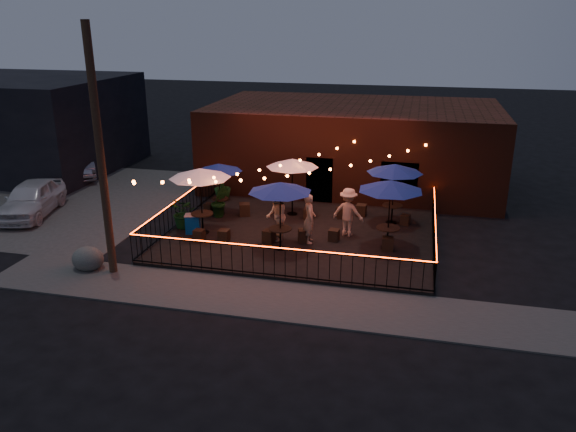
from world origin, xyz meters
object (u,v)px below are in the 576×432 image
cafe_table_4 (391,186)px  cafe_table_5 (395,169)px  utility_pole (100,155)px  cafe_table_1 (219,168)px  cooler (193,224)px  cafe_table_3 (292,164)px  cafe_table_2 (280,188)px  boulder (88,259)px  cafe_table_0 (200,174)px

cafe_table_4 → cafe_table_5: (0.00, 2.72, -0.08)m
utility_pole → cafe_table_1: size_ratio=3.36×
cafe_table_1 → cooler: size_ratio=3.11×
cafe_table_3 → cafe_table_4: size_ratio=0.84×
cafe_table_2 → cooler: cafe_table_2 is taller
cafe_table_4 → boulder: (-9.70, -3.85, -2.09)m
cafe_table_0 → cafe_table_2: bearing=-14.2°
cafe_table_0 → boulder: cafe_table_0 is taller
cafe_table_4 → cafe_table_1: bearing=163.0°
cafe_table_0 → boulder: 5.05m
cafe_table_3 → utility_pole: bearing=-124.3°
cafe_table_3 → cafe_table_2: bearing=-83.6°
cafe_table_2 → cafe_table_4: bearing=14.0°
cafe_table_1 → cooler: 2.92m
cafe_table_1 → boulder: bearing=-112.7°
cafe_table_0 → cafe_table_3: bearing=45.5°
cafe_table_3 → cafe_table_5: (4.18, -0.12, 0.05)m
cafe_table_1 → cafe_table_2: 4.64m
utility_pole → cafe_table_2: bearing=30.4°
cafe_table_0 → cafe_table_2: (3.31, -0.84, -0.08)m
utility_pole → boulder: bearing=178.2°
cafe_table_3 → boulder: bearing=-129.5°
cafe_table_4 → cooler: cafe_table_4 is taller
utility_pole → cafe_table_4: size_ratio=2.72×
utility_pole → cafe_table_2: utility_pole is taller
cafe_table_3 → cafe_table_4: (4.18, -2.84, 0.13)m
cooler → cafe_table_2: bearing=-24.9°
cafe_table_2 → cafe_table_5: 5.24m
cafe_table_0 → cafe_table_5: cafe_table_0 is taller
cafe_table_0 → cafe_table_4: size_ratio=1.04×
boulder → cafe_table_1: bearing=67.3°
utility_pole → cafe_table_5: bearing=37.0°
utility_pole → boulder: size_ratio=8.12×
utility_pole → cafe_table_3: 8.31m
cooler → cafe_table_0: bearing=6.7°
boulder → cafe_table_2: bearing=26.1°
utility_pole → cafe_table_1: bearing=75.2°
cafe_table_3 → cafe_table_4: 5.05m
cafe_table_5 → cooler: cafe_table_5 is taller
utility_pole → cooler: size_ratio=10.44×
cooler → boulder: (-2.29, -3.62, -0.15)m
cafe_table_1 → cafe_table_4: 7.50m
cafe_table_1 → boulder: (-2.53, -6.04, -1.77)m
cafe_table_2 → cafe_table_3: 3.81m
cafe_table_5 → cooler: bearing=-158.3°
cafe_table_0 → cafe_table_4: (7.06, 0.10, -0.03)m
cooler → cafe_table_3: bearing=29.6°
cafe_table_3 → cafe_table_5: cafe_table_5 is taller
cafe_table_3 → cafe_table_0: bearing=-134.5°
cafe_table_3 → cafe_table_5: bearing=-1.7°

